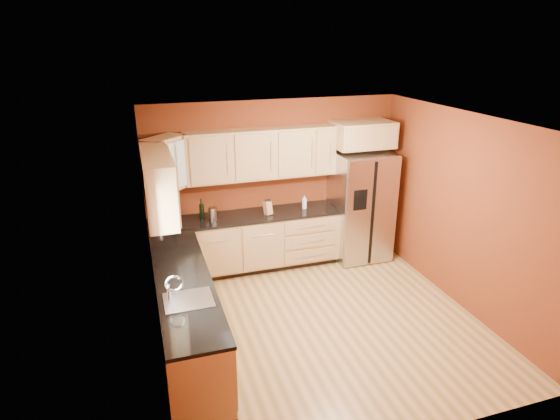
# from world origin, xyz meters

# --- Properties ---
(floor) EXTENTS (4.00, 4.00, 0.00)m
(floor) POSITION_xyz_m (0.00, 0.00, 0.00)
(floor) COLOR olive
(floor) RESTS_ON ground
(ceiling) EXTENTS (4.00, 4.00, 0.00)m
(ceiling) POSITION_xyz_m (0.00, 0.00, 2.60)
(ceiling) COLOR white
(ceiling) RESTS_ON wall_back
(wall_back) EXTENTS (4.00, 0.04, 2.60)m
(wall_back) POSITION_xyz_m (0.00, 2.00, 1.30)
(wall_back) COLOR maroon
(wall_back) RESTS_ON floor
(wall_front) EXTENTS (4.00, 0.04, 2.60)m
(wall_front) POSITION_xyz_m (0.00, -2.00, 1.30)
(wall_front) COLOR maroon
(wall_front) RESTS_ON floor
(wall_left) EXTENTS (0.04, 4.00, 2.60)m
(wall_left) POSITION_xyz_m (-2.00, 0.00, 1.30)
(wall_left) COLOR maroon
(wall_left) RESTS_ON floor
(wall_right) EXTENTS (0.04, 4.00, 2.60)m
(wall_right) POSITION_xyz_m (2.00, 0.00, 1.30)
(wall_right) COLOR maroon
(wall_right) RESTS_ON floor
(base_cabinets_back) EXTENTS (2.90, 0.60, 0.88)m
(base_cabinets_back) POSITION_xyz_m (-0.55, 1.70, 0.44)
(base_cabinets_back) COLOR tan
(base_cabinets_back) RESTS_ON floor
(base_cabinets_left) EXTENTS (0.60, 2.80, 0.88)m
(base_cabinets_left) POSITION_xyz_m (-1.70, 0.00, 0.44)
(base_cabinets_left) COLOR tan
(base_cabinets_left) RESTS_ON floor
(countertop_back) EXTENTS (2.90, 0.62, 0.04)m
(countertop_back) POSITION_xyz_m (-0.55, 1.69, 0.90)
(countertop_back) COLOR black
(countertop_back) RESTS_ON base_cabinets_back
(countertop_left) EXTENTS (0.62, 2.80, 0.04)m
(countertop_left) POSITION_xyz_m (-1.69, 0.00, 0.90)
(countertop_left) COLOR black
(countertop_left) RESTS_ON base_cabinets_left
(upper_cabinets_back) EXTENTS (2.30, 0.33, 0.75)m
(upper_cabinets_back) POSITION_xyz_m (-0.25, 1.83, 1.83)
(upper_cabinets_back) COLOR tan
(upper_cabinets_back) RESTS_ON wall_back
(upper_cabinets_left) EXTENTS (0.33, 1.35, 0.75)m
(upper_cabinets_left) POSITION_xyz_m (-1.83, 0.72, 1.83)
(upper_cabinets_left) COLOR tan
(upper_cabinets_left) RESTS_ON wall_left
(corner_upper_cabinet) EXTENTS (0.67, 0.67, 0.75)m
(corner_upper_cabinet) POSITION_xyz_m (-1.67, 1.67, 1.83)
(corner_upper_cabinet) COLOR tan
(corner_upper_cabinet) RESTS_ON wall_back
(over_fridge_cabinet) EXTENTS (0.92, 0.60, 0.40)m
(over_fridge_cabinet) POSITION_xyz_m (1.35, 1.70, 2.05)
(over_fridge_cabinet) COLOR tan
(over_fridge_cabinet) RESTS_ON wall_back
(refrigerator) EXTENTS (0.90, 0.75, 1.78)m
(refrigerator) POSITION_xyz_m (1.35, 1.62, 0.89)
(refrigerator) COLOR #B8B9BD
(refrigerator) RESTS_ON floor
(window) EXTENTS (0.03, 0.90, 1.00)m
(window) POSITION_xyz_m (-1.98, -0.50, 1.55)
(window) COLOR white
(window) RESTS_ON wall_left
(sink_faucet) EXTENTS (0.50, 0.42, 0.30)m
(sink_faucet) POSITION_xyz_m (-1.69, -0.50, 1.07)
(sink_faucet) COLOR silver
(sink_faucet) RESTS_ON countertop_left
(canister_left) EXTENTS (0.15, 0.15, 0.20)m
(canister_left) POSITION_xyz_m (-1.06, 1.64, 1.02)
(canister_left) COLOR #B8B9BD
(canister_left) RESTS_ON countertop_back
(canister_right) EXTENTS (0.15, 0.15, 0.21)m
(canister_right) POSITION_xyz_m (-1.85, 1.67, 1.02)
(canister_right) COLOR #B8B9BD
(canister_right) RESTS_ON countertop_back
(wine_bottle_a) EXTENTS (0.07, 0.07, 0.32)m
(wine_bottle_a) POSITION_xyz_m (-1.20, 1.74, 1.08)
(wine_bottle_a) COLOR black
(wine_bottle_a) RESTS_ON countertop_back
(wine_bottle_b) EXTENTS (0.09, 0.09, 0.37)m
(wine_bottle_b) POSITION_xyz_m (-1.62, 1.63, 1.10)
(wine_bottle_b) COLOR black
(wine_bottle_b) RESTS_ON countertop_back
(knife_block) EXTENTS (0.13, 0.13, 0.21)m
(knife_block) POSITION_xyz_m (-0.22, 1.63, 1.02)
(knife_block) COLOR tan
(knife_block) RESTS_ON countertop_back
(soap_dispenser) EXTENTS (0.08, 0.08, 0.21)m
(soap_dispenser) POSITION_xyz_m (0.41, 1.71, 1.02)
(soap_dispenser) COLOR white
(soap_dispenser) RESTS_ON countertop_back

